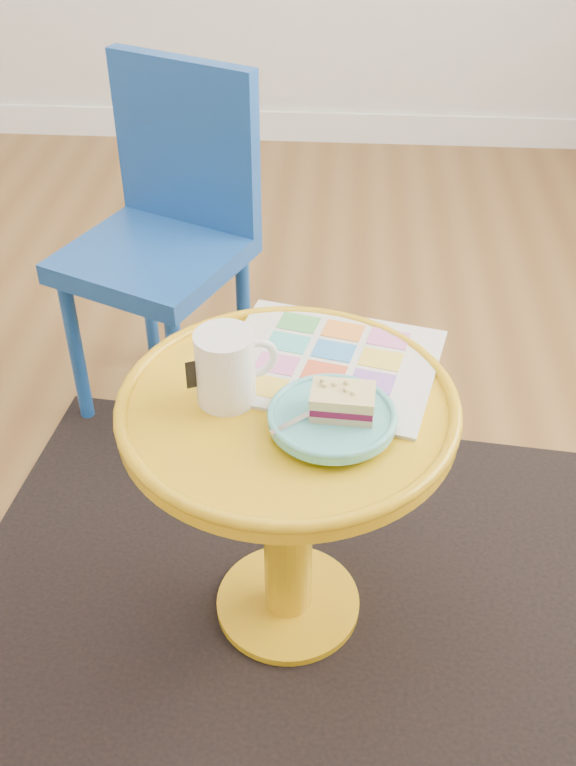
# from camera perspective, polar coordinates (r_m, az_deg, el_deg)

# --- Properties ---
(floor) EXTENTS (4.00, 4.00, 0.00)m
(floor) POSITION_cam_1_polar(r_m,az_deg,el_deg) (2.12, -18.63, -5.04)
(floor) COLOR brown
(floor) RESTS_ON ground
(rug) EXTENTS (1.41, 1.23, 0.01)m
(rug) POSITION_cam_1_polar(r_m,az_deg,el_deg) (1.73, 0.00, -14.67)
(rug) COLOR black
(rug) RESTS_ON ground
(side_table) EXTENTS (0.55, 0.55, 0.52)m
(side_table) POSITION_cam_1_polar(r_m,az_deg,el_deg) (1.45, 0.00, -5.80)
(side_table) COLOR gold
(side_table) RESTS_ON ground
(chair) EXTENTS (0.48, 0.48, 0.82)m
(chair) POSITION_cam_1_polar(r_m,az_deg,el_deg) (1.99, -8.07, 10.39)
(chair) COLOR #174695
(chair) RESTS_ON ground
(newspaper) EXTENTS (0.41, 0.37, 0.01)m
(newspaper) POSITION_cam_1_polar(r_m,az_deg,el_deg) (1.44, 2.75, 1.34)
(newspaper) COLOR silver
(newspaper) RESTS_ON side_table
(mug) EXTENTS (0.13, 0.09, 0.12)m
(mug) POSITION_cam_1_polar(r_m,az_deg,el_deg) (1.33, -4.11, 1.18)
(mug) COLOR white
(mug) RESTS_ON side_table
(plate) EXTENTS (0.20, 0.20, 0.02)m
(plate) POSITION_cam_1_polar(r_m,az_deg,el_deg) (1.30, 2.96, -2.37)
(plate) COLOR #58BCBB
(plate) RESTS_ON newspaper
(cake_slice) EXTENTS (0.10, 0.07, 0.04)m
(cake_slice) POSITION_cam_1_polar(r_m,az_deg,el_deg) (1.28, 3.68, -1.25)
(cake_slice) COLOR #D3BC8C
(cake_slice) RESTS_ON plate
(fork) EXTENTS (0.12, 0.11, 0.00)m
(fork) POSITION_cam_1_polar(r_m,az_deg,el_deg) (1.29, 1.64, -2.00)
(fork) COLOR silver
(fork) RESTS_ON plate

